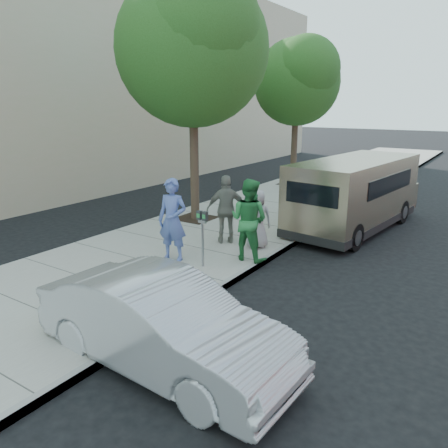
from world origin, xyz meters
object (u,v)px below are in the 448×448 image
at_px(tree_near, 193,43).
at_px(person_striped_polo, 227,209).
at_px(parking_meter, 202,227).
at_px(sedan, 163,324).
at_px(person_green_shirt, 249,220).
at_px(person_gray_shirt, 257,219).
at_px(tree_far, 298,78).
at_px(van, 356,193).
at_px(person_officer, 172,220).

xyz_separation_m(tree_near, person_striped_polo, (2.23, -1.60, -4.47)).
bearing_deg(parking_meter, sedan, -61.63).
height_order(person_green_shirt, person_striped_polo, person_green_shirt).
bearing_deg(person_gray_shirt, parking_meter, 34.42).
relative_size(tree_near, person_green_shirt, 3.80).
distance_m(tree_near, tree_far, 7.63).
bearing_deg(tree_near, tree_far, 90.00).
distance_m(tree_far, van, 8.04).
bearing_deg(parking_meter, person_green_shirt, 59.29).
distance_m(person_gray_shirt, person_striped_polo, 0.91).
relative_size(parking_meter, person_officer, 0.66).
relative_size(parking_meter, sedan, 0.31).
xyz_separation_m(van, sedan, (-0.07, -8.93, -0.47)).
distance_m(sedan, person_officer, 4.25).
distance_m(tree_near, person_green_shirt, 6.06).
bearing_deg(van, person_officer, -108.77).
bearing_deg(tree_far, person_green_shirt, -71.29).
xyz_separation_m(tree_near, person_officer, (1.90, -3.46, -4.40)).
relative_size(van, sedan, 1.44).
xyz_separation_m(tree_near, tree_far, (-0.00, 7.60, -0.66)).
relative_size(tree_far, parking_meter, 4.91).
bearing_deg(parking_meter, tree_far, 105.22).
relative_size(van, person_officer, 3.06).
height_order(parking_meter, person_striped_polo, person_striped_polo).
xyz_separation_m(van, person_striped_polo, (-2.34, -3.73, -0.09)).
distance_m(van, person_striped_polo, 4.40).
xyz_separation_m(person_gray_shirt, person_striped_polo, (-0.90, -0.07, 0.15)).
bearing_deg(parking_meter, tree_near, 129.99).
distance_m(van, person_green_shirt, 4.69).
bearing_deg(person_gray_shirt, person_striped_polo, -39.80).
bearing_deg(tree_near, sedan, -56.58).
xyz_separation_m(van, person_green_shirt, (-1.18, -4.54, -0.03)).
bearing_deg(person_striped_polo, tree_far, -114.52).
relative_size(tree_far, person_striped_polo, 3.50).
distance_m(tree_near, parking_meter, 6.25).
relative_size(tree_far, person_officer, 3.25).
xyz_separation_m(person_green_shirt, person_striped_polo, (-1.16, 0.81, -0.06)).
bearing_deg(person_striped_polo, parking_meter, 67.94).
height_order(tree_near, person_striped_polo, tree_near).
bearing_deg(person_striped_polo, person_green_shirt, 106.97).
bearing_deg(sedan, person_green_shirt, 16.98).
xyz_separation_m(parking_meter, van, (1.81, 5.55, 0.06)).
height_order(parking_meter, person_green_shirt, person_green_shirt).
bearing_deg(tree_near, parking_meter, -51.19).
bearing_deg(person_green_shirt, tree_far, -71.33).
bearing_deg(parking_meter, person_officer, -176.32).
height_order(van, person_officer, van).
bearing_deg(person_officer, tree_far, 87.46).
height_order(sedan, person_green_shirt, person_green_shirt).
relative_size(tree_far, van, 1.06).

